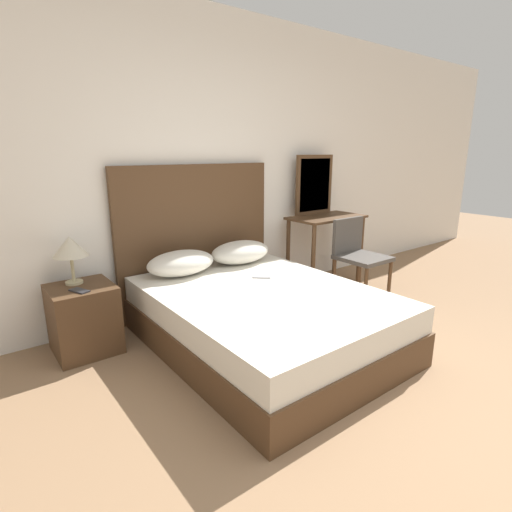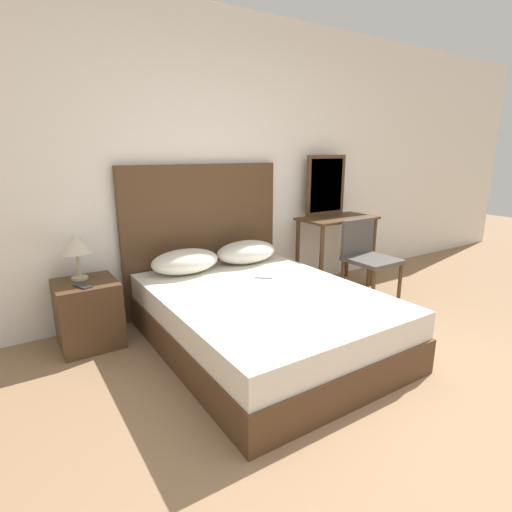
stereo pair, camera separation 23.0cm
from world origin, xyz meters
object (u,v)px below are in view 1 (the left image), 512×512
Objects in this scene: bed at (264,318)px; vanity_desk at (326,231)px; table_lamp at (70,248)px; chair at (357,252)px; phone_on_nightstand at (79,291)px; phone_on_bed at (262,277)px; nightstand at (84,319)px.

bed is 1.66m from vanity_desk.
table_lamp reaches higher than chair.
phone_on_nightstand is at bearing -94.54° from table_lamp.
vanity_desk reaches higher than phone_on_bed.
bed is at bearing -125.67° from phone_on_bed.
table_lamp reaches higher than vanity_desk.
phone_on_nightstand is 2.59m from chair.
phone_on_nightstand is 0.20× the size of vanity_desk.
table_lamp reaches higher than bed.
phone_on_bed is at bearing 179.26° from chair.
phone_on_bed is 0.31× the size of nightstand.
bed is 1.52m from table_lamp.
nightstand is 0.54m from table_lamp.
chair reaches higher than nightstand.
table_lamp is at bearing 167.11° from chair.
bed is 3.81× the size of nightstand.
bed is 1.35m from phone_on_nightstand.
bed is 2.41× the size of chair.
table_lamp is at bearing 177.42° from vanity_desk.
table_lamp is 0.43× the size of vanity_desk.
vanity_desk is at bearing 1.87° from phone_on_nightstand.
vanity_desk is (2.57, -0.03, 0.37)m from nightstand.
bed is at bearing -153.56° from vanity_desk.
nightstand is 0.63× the size of chair.
vanity_desk is 0.49m from chair.
phone_on_nightstand is (-0.03, -0.11, 0.26)m from nightstand.
table_lamp reaches higher than nightstand.
table_lamp is at bearing 143.85° from bed.
chair is (2.56, -0.38, -0.04)m from phone_on_nightstand.
vanity_desk reaches higher than bed.
phone_on_nightstand is (-0.02, -0.20, -0.27)m from table_lamp.
phone_on_bed is 0.44× the size of table_lamp.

